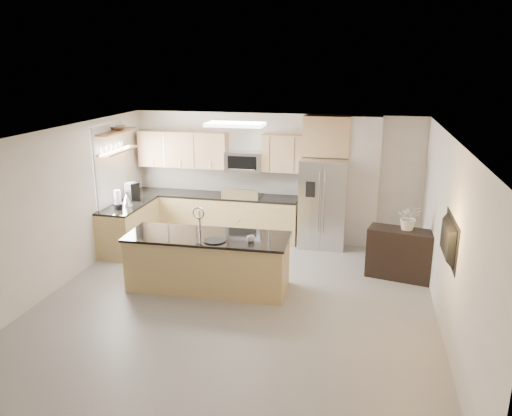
% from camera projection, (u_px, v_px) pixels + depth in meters
% --- Properties ---
extents(floor, '(6.50, 6.50, 0.00)m').
position_uv_depth(floor, '(236.00, 303.00, 7.74)').
color(floor, gray).
rests_on(floor, ground).
extents(ceiling, '(6.00, 6.50, 0.02)m').
position_uv_depth(ceiling, '(234.00, 136.00, 7.01)').
color(ceiling, silver).
rests_on(ceiling, wall_back).
extents(wall_back, '(6.00, 0.02, 2.60)m').
position_uv_depth(wall_back, '(275.00, 176.00, 10.42)').
color(wall_back, beige).
rests_on(wall_back, floor).
extents(wall_front, '(6.00, 0.02, 2.60)m').
position_uv_depth(wall_front, '(139.00, 337.00, 4.33)').
color(wall_front, beige).
rests_on(wall_front, floor).
extents(wall_left, '(0.02, 6.50, 2.60)m').
position_uv_depth(wall_left, '(54.00, 211.00, 8.00)').
color(wall_left, beige).
rests_on(wall_left, floor).
extents(wall_right, '(0.02, 6.50, 2.60)m').
position_uv_depth(wall_right, '(449.00, 238.00, 6.75)').
color(wall_right, beige).
rests_on(wall_right, floor).
extents(back_counter, '(3.55, 0.66, 1.44)m').
position_uv_depth(back_counter, '(215.00, 215.00, 10.61)').
color(back_counter, tan).
rests_on(back_counter, floor).
extents(left_counter, '(0.66, 1.50, 0.92)m').
position_uv_depth(left_counter, '(129.00, 226.00, 9.90)').
color(left_counter, tan).
rests_on(left_counter, floor).
extents(range, '(0.76, 0.64, 1.14)m').
position_uv_depth(range, '(243.00, 217.00, 10.47)').
color(range, black).
rests_on(range, floor).
extents(upper_cabinets, '(3.50, 0.33, 0.75)m').
position_uv_depth(upper_cabinets, '(212.00, 150.00, 10.39)').
color(upper_cabinets, tan).
rests_on(upper_cabinets, wall_back).
extents(microwave, '(0.76, 0.40, 0.40)m').
position_uv_depth(microwave, '(244.00, 161.00, 10.26)').
color(microwave, '#B6B6B9').
rests_on(microwave, upper_cabinets).
extents(refrigerator, '(0.92, 0.78, 1.78)m').
position_uv_depth(refrigerator, '(323.00, 203.00, 9.96)').
color(refrigerator, '#B6B6B9').
rests_on(refrigerator, floor).
extents(partition_column, '(0.60, 0.30, 2.60)m').
position_uv_depth(partition_column, '(363.00, 182.00, 9.90)').
color(partition_column, beige).
rests_on(partition_column, floor).
extents(window, '(0.04, 1.15, 1.65)m').
position_uv_depth(window, '(110.00, 167.00, 9.63)').
color(window, white).
rests_on(window, wall_left).
extents(shelf_lower, '(0.30, 1.20, 0.04)m').
position_uv_depth(shelf_lower, '(117.00, 151.00, 9.61)').
color(shelf_lower, '#945D3B').
rests_on(shelf_lower, wall_left).
extents(shelf_upper, '(0.30, 1.20, 0.04)m').
position_uv_depth(shelf_upper, '(116.00, 132.00, 9.50)').
color(shelf_upper, '#945D3B').
rests_on(shelf_upper, wall_left).
extents(ceiling_fixture, '(1.00, 0.50, 0.06)m').
position_uv_depth(ceiling_fixture, '(235.00, 124.00, 8.60)').
color(ceiling_fixture, white).
rests_on(ceiling_fixture, ceiling).
extents(island, '(2.65, 1.02, 1.33)m').
position_uv_depth(island, '(208.00, 262.00, 8.15)').
color(island, tan).
rests_on(island, floor).
extents(credenza, '(1.16, 0.67, 0.87)m').
position_uv_depth(credenza, '(400.00, 254.00, 8.55)').
color(credenza, black).
rests_on(credenza, floor).
extents(cup, '(0.16, 0.16, 0.09)m').
position_uv_depth(cup, '(251.00, 239.00, 7.75)').
color(cup, silver).
rests_on(cup, island).
extents(platter, '(0.37, 0.37, 0.02)m').
position_uv_depth(platter, '(215.00, 241.00, 7.77)').
color(platter, black).
rests_on(platter, island).
extents(blender, '(0.16, 0.16, 0.37)m').
position_uv_depth(blender, '(118.00, 201.00, 9.39)').
color(blender, black).
rests_on(blender, left_counter).
extents(kettle, '(0.22, 0.22, 0.27)m').
position_uv_depth(kettle, '(127.00, 200.00, 9.63)').
color(kettle, '#B6B6B9').
rests_on(kettle, left_counter).
extents(coffee_maker, '(0.27, 0.29, 0.36)m').
position_uv_depth(coffee_maker, '(132.00, 192.00, 10.00)').
color(coffee_maker, black).
rests_on(coffee_maker, left_counter).
extents(bowl, '(0.50, 0.50, 0.09)m').
position_uv_depth(bowl, '(119.00, 127.00, 9.60)').
color(bowl, '#B6B6B9').
rests_on(bowl, shelf_upper).
extents(flower_vase, '(0.62, 0.54, 0.66)m').
position_uv_depth(flower_vase, '(410.00, 211.00, 8.34)').
color(flower_vase, silver).
rests_on(flower_vase, credenza).
extents(television, '(0.14, 1.08, 0.62)m').
position_uv_depth(television, '(444.00, 239.00, 6.57)').
color(television, black).
rests_on(television, wall_right).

